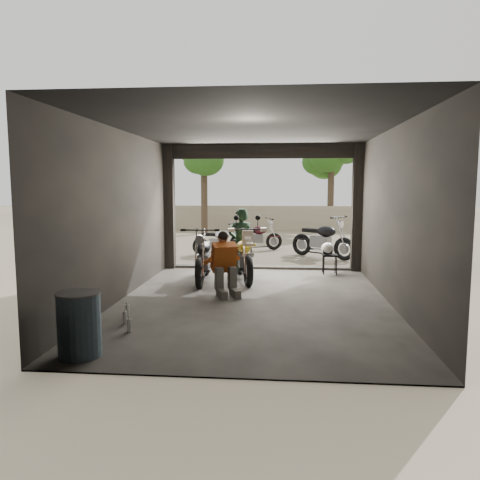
% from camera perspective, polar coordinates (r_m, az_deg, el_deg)
% --- Properties ---
extents(ground, '(80.00, 80.00, 0.00)m').
position_cam_1_polar(ground, '(8.78, 1.60, -7.61)').
color(ground, '#7A6D56').
rests_on(ground, ground).
extents(garage, '(7.00, 7.13, 3.20)m').
position_cam_1_polar(garage, '(9.10, 1.84, 1.07)').
color(garage, '#2D2B28').
rests_on(garage, ground).
extents(boundary_wall, '(18.00, 0.30, 1.20)m').
position_cam_1_polar(boundary_wall, '(22.56, 3.83, 2.66)').
color(boundary_wall, gray).
rests_on(boundary_wall, ground).
extents(tree_left, '(2.20, 2.20, 5.60)m').
position_cam_1_polar(tree_left, '(21.37, -4.43, 11.53)').
color(tree_left, '#382B1E').
rests_on(tree_left, ground).
extents(tree_right, '(2.20, 2.20, 5.00)m').
position_cam_1_polar(tree_right, '(22.65, 11.10, 10.06)').
color(tree_right, '#382B1E').
rests_on(tree_right, ground).
extents(main_bike, '(1.18, 2.03, 1.27)m').
position_cam_1_polar(main_bike, '(10.62, 0.46, -1.61)').
color(main_bike, '#BFB7A1').
rests_on(main_bike, ground).
extents(left_bike, '(0.88, 1.90, 1.25)m').
position_cam_1_polar(left_bike, '(10.51, -4.53, -1.77)').
color(left_bike, black).
rests_on(left_bike, ground).
extents(outside_bike_a, '(1.65, 0.98, 1.05)m').
position_cam_1_polar(outside_bike_a, '(14.37, -2.58, 0.09)').
color(outside_bike_a, black).
rests_on(outside_bike_a, ground).
extents(outside_bike_b, '(1.73, 1.21, 1.08)m').
position_cam_1_polar(outside_bike_b, '(15.57, 1.99, 0.67)').
color(outside_bike_b, '#3A0E15').
rests_on(outside_bike_b, ground).
extents(outside_bike_c, '(1.97, 1.79, 1.28)m').
position_cam_1_polar(outside_bike_c, '(14.18, 10.00, 0.39)').
color(outside_bike_c, black).
rests_on(outside_bike_c, ground).
extents(rider, '(0.68, 0.53, 1.65)m').
position_cam_1_polar(rider, '(10.87, 0.12, -0.43)').
color(rider, black).
rests_on(rider, ground).
extents(mechanic, '(0.89, 1.02, 1.22)m').
position_cam_1_polar(mechanic, '(9.16, -1.76, -3.10)').
color(mechanic, '#A34915').
rests_on(mechanic, ground).
extents(stool, '(0.36, 0.36, 0.50)m').
position_cam_1_polar(stool, '(11.58, 10.89, -2.09)').
color(stool, black).
rests_on(stool, ground).
extents(helmet, '(0.32, 0.33, 0.29)m').
position_cam_1_polar(helmet, '(11.54, 10.62, -1.02)').
color(helmet, silver).
rests_on(helmet, stool).
extents(oil_drum, '(0.55, 0.55, 0.83)m').
position_cam_1_polar(oil_drum, '(6.29, -19.00, -9.83)').
color(oil_drum, '#3C5365').
rests_on(oil_drum, ground).
extents(sign_post, '(0.84, 0.08, 2.52)m').
position_cam_1_polar(sign_post, '(12.49, 18.28, 4.26)').
color(sign_post, black).
rests_on(sign_post, ground).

